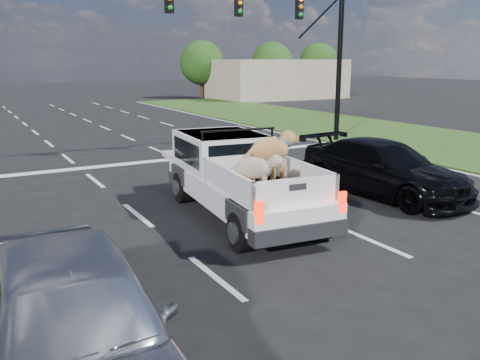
# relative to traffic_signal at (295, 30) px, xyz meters

# --- Properties ---
(ground) EXTENTS (160.00, 160.00, 0.00)m
(ground) POSITION_rel_traffic_signal_xyz_m (-7.20, -10.50, -4.73)
(ground) COLOR black
(ground) RESTS_ON ground
(road_markings) EXTENTS (17.75, 60.00, 0.01)m
(road_markings) POSITION_rel_traffic_signal_xyz_m (-7.20, -3.94, -4.72)
(road_markings) COLOR silver
(road_markings) RESTS_ON ground
(grass_shoulder_right) EXTENTS (8.00, 60.00, 0.06)m
(grass_shoulder_right) POSITION_rel_traffic_signal_xyz_m (5.80, -4.50, -4.70)
(grass_shoulder_right) COLOR #214816
(grass_shoulder_right) RESTS_ON ground
(traffic_signal) EXTENTS (9.11, 0.31, 7.00)m
(traffic_signal) POSITION_rel_traffic_signal_xyz_m (0.00, 0.00, 0.00)
(traffic_signal) COLOR black
(traffic_signal) RESTS_ON ground
(building_right) EXTENTS (12.00, 7.00, 3.60)m
(building_right) POSITION_rel_traffic_signal_xyz_m (14.80, 23.50, -2.93)
(building_right) COLOR tan
(building_right) RESTS_ON ground
(tree_far_d) EXTENTS (4.20, 4.20, 5.40)m
(tree_far_d) POSITION_rel_traffic_signal_xyz_m (8.80, 27.50, -1.44)
(tree_far_d) COLOR #332114
(tree_far_d) RESTS_ON ground
(tree_far_e) EXTENTS (4.20, 4.20, 5.40)m
(tree_far_e) POSITION_rel_traffic_signal_xyz_m (16.80, 27.50, -1.44)
(tree_far_e) COLOR #332114
(tree_far_e) RESTS_ON ground
(tree_far_f) EXTENTS (4.20, 4.20, 5.40)m
(tree_far_f) POSITION_rel_traffic_signal_xyz_m (22.80, 27.50, -1.44)
(tree_far_f) COLOR #332114
(tree_far_f) RESTS_ON ground
(pickup_truck) EXTENTS (2.48, 5.54, 2.01)m
(pickup_truck) POSITION_rel_traffic_signal_xyz_m (-6.89, -7.67, -3.77)
(pickup_truck) COLOR black
(pickup_truck) RESTS_ON ground
(silver_sedan) EXTENTS (2.14, 4.86, 1.63)m
(silver_sedan) POSITION_rel_traffic_signal_xyz_m (-11.60, -12.46, -3.91)
(silver_sedan) COLOR #B3B6BB
(silver_sedan) RESTS_ON ground
(black_coupe) EXTENTS (2.47, 5.13, 1.44)m
(black_coupe) POSITION_rel_traffic_signal_xyz_m (-2.65, -7.93, -4.01)
(black_coupe) COLOR black
(black_coupe) RESTS_ON ground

